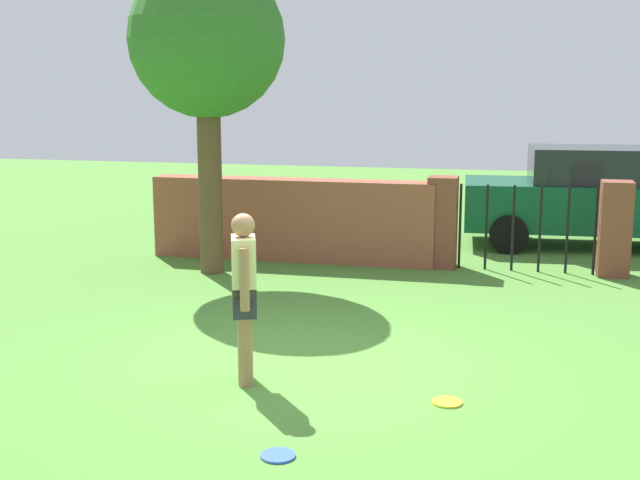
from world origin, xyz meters
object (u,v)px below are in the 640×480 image
object	(u,v)px
car	(589,197)
frisbee_yellow	(447,402)
frisbee_blue	(278,455)
tree	(207,43)
person	(244,290)

from	to	relation	value
car	frisbee_yellow	size ratio (longest dim) A/B	15.93
frisbee_blue	frisbee_yellow	distance (m)	1.81
car	frisbee_yellow	world-z (taller)	car
tree	person	world-z (taller)	tree
tree	car	distance (m)	7.02
person	frisbee_yellow	bearing A→B (deg)	-113.14
tree	car	bearing A→B (deg)	31.43
car	frisbee_yellow	distance (m)	8.10
tree	person	distance (m)	5.37
tree	person	xyz separation A→B (m)	(1.98, -4.34, -2.45)
person	car	size ratio (longest dim) A/B	0.38
car	frisbee_blue	size ratio (longest dim) A/B	15.93
person	car	bearing A→B (deg)	-45.03
tree	car	world-z (taller)	tree
frisbee_yellow	tree	bearing A→B (deg)	131.21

